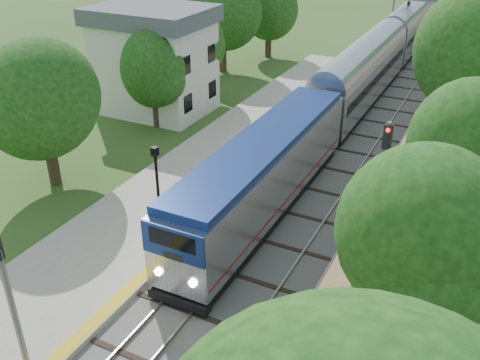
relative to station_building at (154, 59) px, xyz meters
The scene contains 10 objects.
trackbed 34.24m from the station_building, 61.93° to the left, with size 9.50×170.00×0.28m.
platform 16.99m from the station_building, 57.86° to the right, with size 6.40×68.00×0.38m, color gray.
yellow_stripe 18.58m from the station_building, 50.24° to the right, with size 0.55×68.00×0.01m, color gold.
station_building is the anchor object (origin of this frame).
signal_gantry 29.94m from the station_building, 56.62° to the left, with size 8.40×0.38×6.20m.
trees_behind_platform 9.76m from the station_building, 73.13° to the right, with size 7.82×53.32×7.21m.
train 40.13m from the station_building, 69.56° to the left, with size 2.87×115.27×4.22m.
lamppost_far 18.17m from the station_building, 55.03° to the right, with size 0.45×0.45×4.59m.
signal_platform 26.70m from the station_building, 65.44° to the right, with size 0.35×0.28×5.93m.
signal_farside 23.42m from the station_building, 30.42° to the right, with size 0.37×0.30×6.80m.
Camera 1 is at (9.89, -2.98, 15.22)m, focal length 40.00 mm.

